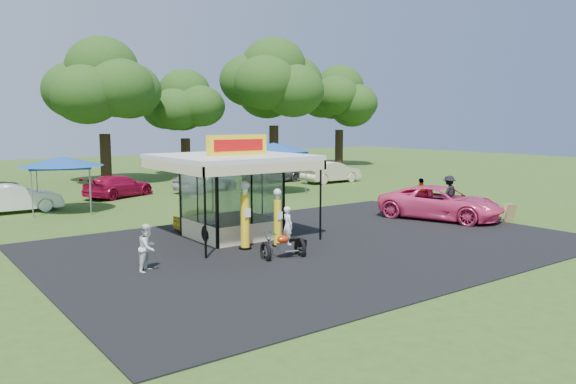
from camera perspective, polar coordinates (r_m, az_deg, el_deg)
name	(u,v)px	position (r m, az deg, el deg)	size (l,w,h in m)	color
ground	(352,254)	(20.24, 6.55, -6.30)	(120.00, 120.00, 0.00)	#335119
asphalt_apron	(317,244)	(21.70, 2.93, -5.28)	(20.00, 14.00, 0.04)	black
gas_station_kiosk	(231,194)	(22.68, -5.78, -0.24)	(5.40, 5.40, 4.18)	white
gas_pump_left	(245,217)	(20.60, -4.39, -2.55)	(0.48, 0.48, 2.55)	black
gas_pump_right	(278,219)	(21.04, -1.07, -2.77)	(0.41, 0.41, 2.22)	black
motorcycle	(286,238)	(19.37, -0.18, -4.65)	(1.64, 0.97, 1.88)	black
spare_tires	(211,234)	(21.79, -7.79, -4.25)	(1.04, 0.85, 0.83)	black
a_frame_sign	(509,213)	(28.38, 21.57, -1.95)	(0.52, 0.58, 0.85)	#593819
kiosk_car	(206,219)	(24.78, -8.35, -2.68)	(1.13, 2.82, 0.96)	yellow
pink_sedan	(441,203)	(27.91, 15.26, -1.08)	(2.66, 5.78, 1.61)	#F9437E
spectator_west	(148,248)	(18.25, -14.05, -5.50)	(0.75, 0.58, 1.53)	white
spectator_east_a	(449,193)	(31.13, 16.03, -0.06)	(1.18, 0.68, 1.82)	black
spectator_east_b	(421,194)	(30.67, 13.38, -0.20)	(0.99, 0.41, 1.69)	gray
bg_car_a	(15,198)	(32.19, -25.95, -0.59)	(1.56, 4.47, 1.47)	white
bg_car_b	(119,186)	(36.32, -16.82, 0.58)	(1.94, 4.78, 1.39)	#A90D33
bg_car_c	(205,180)	(37.92, -8.39, 1.24)	(1.87, 4.65, 1.58)	#BABBC0
bg_car_d	(273,173)	(43.43, -1.51, 1.90)	(2.20, 4.77, 1.33)	#58575A
bg_car_e	(331,172)	(43.13, 4.42, 2.04)	(1.71, 4.91, 1.62)	beige
tent_west	(62,162)	(31.13, -22.02, 2.85)	(4.14, 4.14, 2.89)	gray
tent_east	(274,148)	(36.79, -1.48, 4.54)	(4.70, 4.70, 3.29)	gray
oak_far_c	(103,93)	(44.10, -18.27, 9.51)	(8.99, 8.99, 10.59)	black
oak_far_d	(185,109)	(49.22, -10.45, 8.25)	(7.47, 7.47, 8.89)	black
oak_far_e	(274,89)	(51.63, -1.46, 10.45)	(9.98, 9.98, 11.89)	black
oak_far_f	(340,103)	(59.64, 5.26, 9.01)	(8.48, 8.48, 10.22)	black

